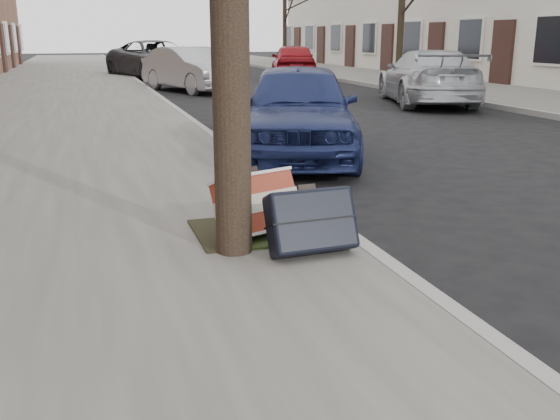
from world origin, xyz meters
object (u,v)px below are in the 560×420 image
object	(u,v)px
suitcase_red	(257,205)
car_near_mid	(191,69)
suitcase_navy	(311,221)
car_near_front	(298,110)

from	to	relation	value
suitcase_red	car_near_mid	bearing A→B (deg)	62.18
suitcase_red	suitcase_navy	distance (m)	0.57
suitcase_red	car_near_front	size ratio (longest dim) A/B	0.17
suitcase_navy	suitcase_red	bearing A→B (deg)	113.43
suitcase_navy	car_near_front	size ratio (longest dim) A/B	0.17
suitcase_red	car_near_front	xyz separation A→B (m)	(1.59, 3.65, 0.27)
suitcase_red	car_near_front	distance (m)	3.99
suitcase_navy	car_near_mid	xyz separation A→B (m)	(1.72, 14.90, 0.29)
suitcase_red	suitcase_navy	bearing A→B (deg)	-83.60
car_near_mid	suitcase_navy	bearing A→B (deg)	-116.45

